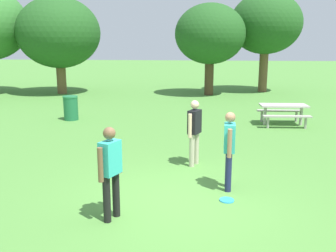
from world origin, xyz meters
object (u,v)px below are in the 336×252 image
person_thrower (110,167)px  tree_slender_mid (266,24)px  person_bystander (229,146)px  trash_can_further_along (71,108)px  tree_broad_center (59,33)px  picnic_table_near (283,110)px  tree_far_right (210,34)px  frisbee (227,200)px  person_catcher (194,128)px

person_thrower → tree_slender_mid: tree_slender_mid is taller
person_bystander → trash_can_further_along: bearing=131.4°
person_bystander → tree_slender_mid: (2.91, 16.54, 3.18)m
trash_can_further_along → tree_slender_mid: 13.71m
tree_broad_center → tree_slender_mid: (12.18, 2.22, 0.56)m
picnic_table_near → tree_broad_center: bearing=146.3°
person_bystander → tree_broad_center: size_ratio=0.29×
tree_broad_center → tree_far_right: (8.83, 0.35, -0.10)m
person_bystander → tree_far_right: bearing=91.7°
tree_slender_mid → frisbee: bearing=-99.8°
person_thrower → tree_broad_center: 17.66m
person_bystander → picnic_table_near: (2.33, 6.58, -0.38)m
person_catcher → picnic_table_near: bearing=58.6°
tree_broad_center → person_thrower: bearing=-65.7°
frisbee → tree_broad_center: 17.90m
person_catcher → tree_far_right: (0.33, 13.15, 2.53)m
trash_can_further_along → tree_slender_mid: tree_slender_mid is taller
person_catcher → tree_broad_center: size_ratio=0.29×
person_bystander → frisbee: person_bystander is taller
frisbee → trash_can_further_along: size_ratio=0.30×
frisbee → picnic_table_near: bearing=71.8°
person_thrower → trash_can_further_along: bearing=114.7°
person_bystander → tree_far_right: 14.88m
tree_broad_center → person_catcher: bearing=-56.4°
trash_can_further_along → person_catcher: bearing=-45.3°
frisbee → tree_far_right: bearing=91.5°
person_catcher → picnic_table_near: (3.10, 5.07, -0.38)m
trash_can_further_along → tree_broad_center: bearing=114.0°
picnic_table_near → tree_broad_center: size_ratio=0.32×
person_thrower → frisbee: person_thrower is taller
tree_far_right → tree_slender_mid: tree_slender_mid is taller
trash_can_further_along → tree_far_right: 10.12m
person_bystander → tree_broad_center: 17.26m
person_catcher → tree_slender_mid: size_ratio=0.27×
trash_can_further_along → tree_broad_center: tree_broad_center is taller
person_thrower → tree_broad_center: tree_broad_center is taller
person_catcher → person_bystander: same height
picnic_table_near → tree_broad_center: tree_broad_center is taller
person_thrower → tree_far_right: size_ratio=0.31×
picnic_table_near → person_catcher: bearing=-121.4°
person_thrower → person_bystander: bearing=37.7°
picnic_table_near → frisbee: bearing=-108.2°
frisbee → tree_far_right: 15.67m
person_bystander → frisbee: 1.11m
tree_broad_center → tree_slender_mid: tree_slender_mid is taller
person_catcher → person_thrower: bearing=-112.6°
tree_far_right → tree_slender_mid: (3.35, 1.88, 0.65)m
trash_can_further_along → tree_broad_center: (-3.41, 7.66, 3.09)m
tree_slender_mid → picnic_table_near: bearing=-93.3°
tree_far_right → trash_can_further_along: bearing=-124.1°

